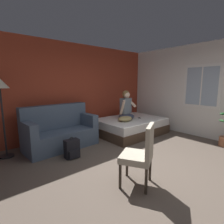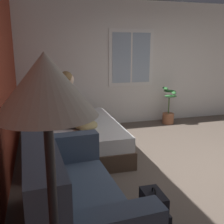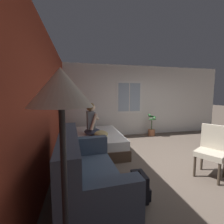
{
  "view_description": "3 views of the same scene",
  "coord_description": "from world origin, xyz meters",
  "px_view_note": "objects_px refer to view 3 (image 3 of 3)",
  "views": [
    {
      "loc": [
        -2.44,
        -1.8,
        1.6
      ],
      "look_at": [
        0.75,
        1.97,
        0.76
      ],
      "focal_mm": 28.0,
      "sensor_mm": 36.0,
      "label": 1
    },
    {
      "loc": [
        -2.79,
        2.44,
        1.71
      ],
      "look_at": [
        0.32,
        1.55,
        0.91
      ],
      "focal_mm": 42.0,
      "sensor_mm": 36.0,
      "label": 2
    },
    {
      "loc": [
        -2.75,
        2.31,
        1.54
      ],
      "look_at": [
        0.89,
        1.51,
        1.14
      ],
      "focal_mm": 24.0,
      "sensor_mm": 36.0,
      "label": 3
    }
  ],
  "objects_px": {
    "floor_lamp": "(62,116)",
    "side_chair": "(212,149)",
    "person_seated": "(92,122)",
    "couch": "(86,177)",
    "backpack": "(140,187)",
    "throw_pillow": "(101,134)",
    "cell_phone": "(97,130)",
    "bed": "(94,141)",
    "potted_plant": "(152,128)"
  },
  "relations": [
    {
      "from": "bed",
      "to": "backpack",
      "type": "bearing_deg",
      "value": -168.76
    },
    {
      "from": "side_chair",
      "to": "floor_lamp",
      "type": "relative_size",
      "value": 0.58
    },
    {
      "from": "cell_phone",
      "to": "floor_lamp",
      "type": "xyz_separation_m",
      "value": [
        -3.6,
        0.63,
        0.94
      ]
    },
    {
      "from": "couch",
      "to": "throw_pillow",
      "type": "xyz_separation_m",
      "value": [
        1.79,
        -0.48,
        0.16
      ]
    },
    {
      "from": "couch",
      "to": "throw_pillow",
      "type": "height_order",
      "value": "couch"
    },
    {
      "from": "backpack",
      "to": "bed",
      "type": "bearing_deg",
      "value": 11.24
    },
    {
      "from": "bed",
      "to": "couch",
      "type": "relative_size",
      "value": 1.18
    },
    {
      "from": "side_chair",
      "to": "throw_pillow",
      "type": "bearing_deg",
      "value": 51.14
    },
    {
      "from": "couch",
      "to": "cell_phone",
      "type": "relative_size",
      "value": 12.08
    },
    {
      "from": "cell_phone",
      "to": "person_seated",
      "type": "bearing_deg",
      "value": 7.59
    },
    {
      "from": "side_chair",
      "to": "backpack",
      "type": "bearing_deg",
      "value": 101.74
    },
    {
      "from": "person_seated",
      "to": "cell_phone",
      "type": "height_order",
      "value": "person_seated"
    },
    {
      "from": "floor_lamp",
      "to": "potted_plant",
      "type": "distance_m",
      "value": 5.29
    },
    {
      "from": "couch",
      "to": "backpack",
      "type": "xyz_separation_m",
      "value": [
        -0.08,
        -0.79,
        -0.2
      ]
    },
    {
      "from": "backpack",
      "to": "potted_plant",
      "type": "distance_m",
      "value": 3.76
    },
    {
      "from": "person_seated",
      "to": "backpack",
      "type": "bearing_deg",
      "value": -166.11
    },
    {
      "from": "bed",
      "to": "floor_lamp",
      "type": "distance_m",
      "value": 3.56
    },
    {
      "from": "side_chair",
      "to": "cell_phone",
      "type": "bearing_deg",
      "value": 41.41
    },
    {
      "from": "couch",
      "to": "backpack",
      "type": "bearing_deg",
      "value": -95.96
    },
    {
      "from": "bed",
      "to": "side_chair",
      "type": "relative_size",
      "value": 2.1
    },
    {
      "from": "bed",
      "to": "backpack",
      "type": "relative_size",
      "value": 4.49
    },
    {
      "from": "throw_pillow",
      "to": "floor_lamp",
      "type": "relative_size",
      "value": 0.28
    },
    {
      "from": "throw_pillow",
      "to": "floor_lamp",
      "type": "bearing_deg",
      "value": 167.58
    },
    {
      "from": "couch",
      "to": "side_chair",
      "type": "relative_size",
      "value": 1.77
    },
    {
      "from": "cell_phone",
      "to": "potted_plant",
      "type": "xyz_separation_m",
      "value": [
        0.73,
        -2.2,
        -0.18
      ]
    },
    {
      "from": "potted_plant",
      "to": "backpack",
      "type": "bearing_deg",
      "value": 150.17
    },
    {
      "from": "side_chair",
      "to": "floor_lamp",
      "type": "distance_m",
      "value": 3.06
    },
    {
      "from": "person_seated",
      "to": "cell_phone",
      "type": "distance_m",
      "value": 0.57
    },
    {
      "from": "backpack",
      "to": "couch",
      "type": "bearing_deg",
      "value": 84.04
    },
    {
      "from": "couch",
      "to": "cell_phone",
      "type": "height_order",
      "value": "couch"
    },
    {
      "from": "bed",
      "to": "potted_plant",
      "type": "xyz_separation_m",
      "value": [
        1.01,
        -2.32,
        0.07
      ]
    },
    {
      "from": "side_chair",
      "to": "throw_pillow",
      "type": "distance_m",
      "value": 2.46
    },
    {
      "from": "cell_phone",
      "to": "floor_lamp",
      "type": "distance_m",
      "value": 3.77
    },
    {
      "from": "cell_phone",
      "to": "potted_plant",
      "type": "height_order",
      "value": "potted_plant"
    },
    {
      "from": "backpack",
      "to": "throw_pillow",
      "type": "distance_m",
      "value": 1.93
    },
    {
      "from": "bed",
      "to": "backpack",
      "type": "height_order",
      "value": "bed"
    },
    {
      "from": "bed",
      "to": "potted_plant",
      "type": "height_order",
      "value": "potted_plant"
    },
    {
      "from": "floor_lamp",
      "to": "side_chair",
      "type": "bearing_deg",
      "value": -61.32
    },
    {
      "from": "backpack",
      "to": "floor_lamp",
      "type": "relative_size",
      "value": 0.27
    },
    {
      "from": "backpack",
      "to": "throw_pillow",
      "type": "bearing_deg",
      "value": 9.26
    },
    {
      "from": "side_chair",
      "to": "person_seated",
      "type": "relative_size",
      "value": 1.12
    },
    {
      "from": "potted_plant",
      "to": "cell_phone",
      "type": "bearing_deg",
      "value": 108.44
    },
    {
      "from": "bed",
      "to": "couch",
      "type": "height_order",
      "value": "couch"
    },
    {
      "from": "side_chair",
      "to": "cell_phone",
      "type": "xyz_separation_m",
      "value": [
        2.2,
        1.94,
        -0.05
      ]
    },
    {
      "from": "couch",
      "to": "potted_plant",
      "type": "bearing_deg",
      "value": -39.89
    },
    {
      "from": "bed",
      "to": "couch",
      "type": "bearing_deg",
      "value": 171.08
    },
    {
      "from": "person_seated",
      "to": "floor_lamp",
      "type": "bearing_deg",
      "value": 172.41
    },
    {
      "from": "backpack",
      "to": "floor_lamp",
      "type": "distance_m",
      "value": 1.89
    },
    {
      "from": "bed",
      "to": "potted_plant",
      "type": "distance_m",
      "value": 2.53
    },
    {
      "from": "cell_phone",
      "to": "potted_plant",
      "type": "relative_size",
      "value": 0.17
    }
  ]
}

